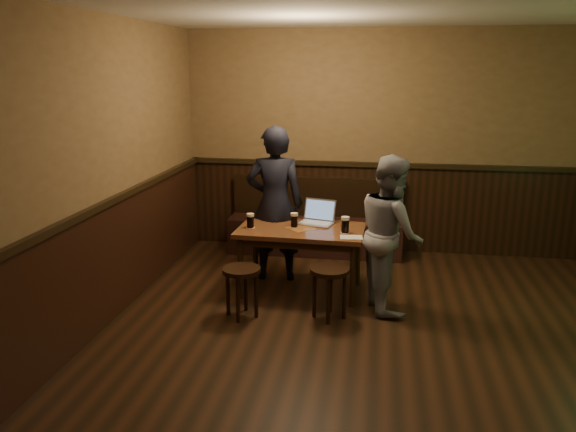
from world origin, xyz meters
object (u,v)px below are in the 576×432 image
at_px(pint_mid, 294,220).
at_px(laptop, 318,217).
at_px(stool_right, 330,278).
at_px(pint_right, 345,225).
at_px(pint_left, 250,221).
at_px(stool_left, 242,278).
at_px(person_suit, 275,204).
at_px(person_grey, 391,233).
at_px(pub_table, 301,237).
at_px(bench, 315,229).

height_order(pint_mid, laptop, laptop).
height_order(stool_right, laptop, laptop).
xyz_separation_m(pint_right, laptop, (-0.32, 0.32, -0.02)).
xyz_separation_m(stool_right, laptop, (-0.21, 0.85, 0.36)).
bearing_deg(pint_left, pint_right, -1.05).
height_order(stool_left, person_suit, person_suit).
xyz_separation_m(stool_right, pint_left, (-0.89, 0.55, 0.37)).
xyz_separation_m(stool_right, person_grey, (0.55, 0.36, 0.36)).
bearing_deg(pub_table, person_grey, -13.76).
xyz_separation_m(pub_table, pint_right, (0.46, -0.09, 0.18)).
xyz_separation_m(pub_table, pint_left, (-0.52, -0.07, 0.17)).
bearing_deg(person_grey, pint_mid, 57.86).
distance_m(pint_mid, person_suit, 0.42).
relative_size(bench, pint_left, 14.02).
relative_size(stool_left, pint_right, 2.90).
relative_size(pint_mid, laptop, 0.38).
distance_m(pub_table, pint_mid, 0.19).
bearing_deg(laptop, stool_left, -108.01).
relative_size(stool_left, stool_right, 0.98).
relative_size(pint_mid, pint_right, 0.92).
xyz_separation_m(bench, stool_right, (0.36, -1.97, 0.09)).
bearing_deg(stool_left, stool_right, 6.82).
xyz_separation_m(stool_left, stool_right, (0.83, 0.10, 0.01)).
height_order(pub_table, stool_left, pub_table).
height_order(stool_left, pint_mid, pint_mid).
height_order(bench, laptop, bench).
xyz_separation_m(pub_table, person_suit, (-0.34, 0.34, 0.26)).
bearing_deg(stool_left, pint_left, 95.11).
relative_size(laptop, person_suit, 0.24).
bearing_deg(pint_mid, person_grey, -16.17).
bearing_deg(pint_left, stool_right, -31.92).
distance_m(bench, laptop, 1.22).
xyz_separation_m(stool_left, pint_mid, (0.39, 0.75, 0.38)).
height_order(stool_right, person_grey, person_grey).
xyz_separation_m(laptop, person_grey, (0.77, -0.49, 0.00)).
xyz_separation_m(stool_left, person_grey, (1.38, 0.46, 0.37)).
bearing_deg(pub_table, bench, 92.07).
distance_m(pub_table, person_grey, 0.97).
bearing_deg(pint_mid, pub_table, -20.14).
xyz_separation_m(stool_right, person_suit, (-0.70, 0.97, 0.46)).
bearing_deg(person_grey, pint_left, 66.55).
distance_m(stool_left, pint_right, 1.19).
bearing_deg(pub_table, person_suit, 136.90).
distance_m(bench, person_suit, 1.20).
bearing_deg(stool_left, pub_table, 57.13).
bearing_deg(person_suit, laptop, 159.51).
bearing_deg(pint_mid, laptop, 41.78).
xyz_separation_m(bench, stool_left, (-0.47, -2.07, 0.08)).
distance_m(stool_right, laptop, 0.95).
bearing_deg(pint_right, pint_mid, 167.82).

